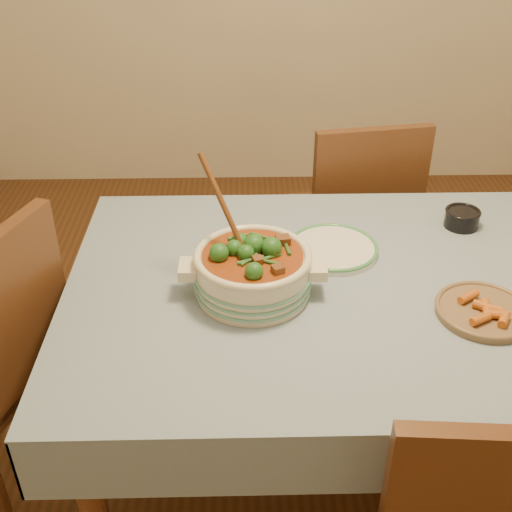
{
  "coord_description": "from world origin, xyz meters",
  "views": [
    {
      "loc": [
        -0.35,
        -1.44,
        1.78
      ],
      "look_at": [
        -0.32,
        -0.02,
        0.86
      ],
      "focal_mm": 45.0,
      "sensor_mm": 36.0,
      "label": 1
    }
  ],
  "objects_px": {
    "stew_casserole": "(253,269)",
    "chair_far": "(357,214)",
    "fried_plate": "(484,309)",
    "condiment_bowl": "(462,217)",
    "dining_table": "(367,310)",
    "white_plate": "(333,248)"
  },
  "relations": [
    {
      "from": "condiment_bowl",
      "to": "fried_plate",
      "type": "height_order",
      "value": "condiment_bowl"
    },
    {
      "from": "dining_table",
      "to": "stew_casserole",
      "type": "relative_size",
      "value": 4.29
    },
    {
      "from": "dining_table",
      "to": "white_plate",
      "type": "height_order",
      "value": "white_plate"
    },
    {
      "from": "dining_table",
      "to": "chair_far",
      "type": "bearing_deg",
      "value": 82.26
    },
    {
      "from": "chair_far",
      "to": "dining_table",
      "type": "bearing_deg",
      "value": 73.38
    },
    {
      "from": "white_plate",
      "to": "chair_far",
      "type": "height_order",
      "value": "chair_far"
    },
    {
      "from": "condiment_bowl",
      "to": "fried_plate",
      "type": "xyz_separation_m",
      "value": [
        -0.08,
        -0.45,
        -0.02
      ]
    },
    {
      "from": "dining_table",
      "to": "chair_far",
      "type": "distance_m",
      "value": 0.83
    },
    {
      "from": "dining_table",
      "to": "fried_plate",
      "type": "xyz_separation_m",
      "value": [
        0.27,
        -0.15,
        0.11
      ]
    },
    {
      "from": "stew_casserole",
      "to": "condiment_bowl",
      "type": "height_order",
      "value": "stew_casserole"
    },
    {
      "from": "fried_plate",
      "to": "chair_far",
      "type": "xyz_separation_m",
      "value": [
        -0.16,
        0.95,
        -0.24
      ]
    },
    {
      "from": "stew_casserole",
      "to": "fried_plate",
      "type": "xyz_separation_m",
      "value": [
        0.59,
        -0.11,
        -0.06
      ]
    },
    {
      "from": "dining_table",
      "to": "condiment_bowl",
      "type": "distance_m",
      "value": 0.48
    },
    {
      "from": "fried_plate",
      "to": "stew_casserole",
      "type": "bearing_deg",
      "value": 169.47
    },
    {
      "from": "stew_casserole",
      "to": "condiment_bowl",
      "type": "xyz_separation_m",
      "value": [
        0.67,
        0.34,
        -0.05
      ]
    },
    {
      "from": "condiment_bowl",
      "to": "chair_far",
      "type": "xyz_separation_m",
      "value": [
        -0.23,
        0.5,
        -0.26
      ]
    },
    {
      "from": "dining_table",
      "to": "condiment_bowl",
      "type": "height_order",
      "value": "condiment_bowl"
    },
    {
      "from": "stew_casserole",
      "to": "chair_far",
      "type": "xyz_separation_m",
      "value": [
        0.43,
        0.84,
        -0.31
      ]
    },
    {
      "from": "dining_table",
      "to": "fried_plate",
      "type": "bearing_deg",
      "value": -28.62
    },
    {
      "from": "white_plate",
      "to": "chair_far",
      "type": "relative_size",
      "value": 0.37
    },
    {
      "from": "dining_table",
      "to": "fried_plate",
      "type": "distance_m",
      "value": 0.32
    },
    {
      "from": "dining_table",
      "to": "chair_far",
      "type": "xyz_separation_m",
      "value": [
        0.11,
        0.81,
        -0.14
      ]
    }
  ]
}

